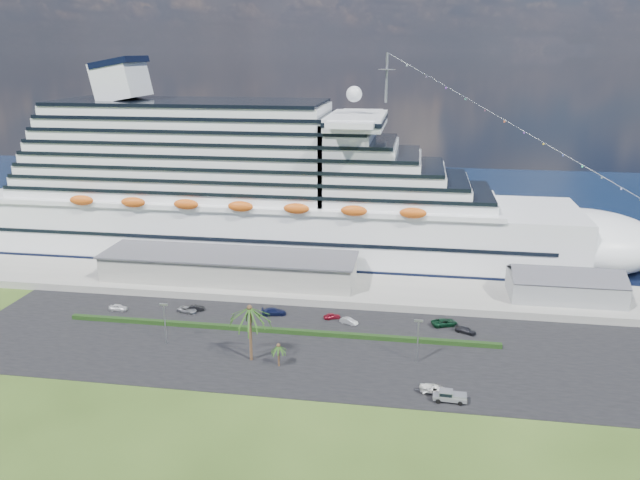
% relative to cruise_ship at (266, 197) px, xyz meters
% --- Properties ---
extents(ground, '(420.00, 420.00, 0.00)m').
position_rel_cruise_ship_xyz_m(ground, '(21.53, -64.00, -16.69)').
color(ground, '#2D4416').
rests_on(ground, ground).
extents(asphalt_lot, '(140.00, 38.00, 0.12)m').
position_rel_cruise_ship_xyz_m(asphalt_lot, '(21.53, -53.00, -16.63)').
color(asphalt_lot, black).
rests_on(asphalt_lot, ground).
extents(wharf, '(240.00, 20.00, 1.80)m').
position_rel_cruise_ship_xyz_m(wharf, '(21.53, -24.00, -15.79)').
color(wharf, gray).
rests_on(wharf, ground).
extents(water, '(420.00, 160.00, 0.02)m').
position_rel_cruise_ship_xyz_m(water, '(21.53, 66.00, -16.68)').
color(water, black).
rests_on(water, ground).
extents(cruise_ship, '(191.00, 38.00, 54.00)m').
position_rel_cruise_ship_xyz_m(cruise_ship, '(0.00, 0.00, 0.00)').
color(cruise_ship, silver).
rests_on(cruise_ship, ground).
extents(terminal_building, '(61.00, 15.00, 6.30)m').
position_rel_cruise_ship_xyz_m(terminal_building, '(-3.47, -24.00, -11.68)').
color(terminal_building, gray).
rests_on(terminal_building, wharf).
extents(port_shed, '(24.00, 12.31, 7.37)m').
position_rel_cruise_ship_xyz_m(port_shed, '(73.53, -24.00, -12.30)').
color(port_shed, gray).
rests_on(port_shed, wharf).
extents(hedge, '(88.00, 1.10, 0.90)m').
position_rel_cruise_ship_xyz_m(hedge, '(13.53, -48.00, -16.12)').
color(hedge, black).
rests_on(hedge, asphalt_lot).
extents(lamp_post_left, '(1.60, 0.35, 8.27)m').
position_rel_cruise_ship_xyz_m(lamp_post_left, '(-6.47, -56.00, -11.35)').
color(lamp_post_left, gray).
rests_on(lamp_post_left, asphalt_lot).
extents(lamp_post_right, '(1.60, 0.35, 8.27)m').
position_rel_cruise_ship_xyz_m(lamp_post_right, '(41.53, -56.00, -11.35)').
color(lamp_post_right, gray).
rests_on(lamp_post_right, asphalt_lot).
extents(palm_tall, '(8.82, 8.82, 11.13)m').
position_rel_cruise_ship_xyz_m(palm_tall, '(11.53, -60.00, -7.49)').
color(palm_tall, '#47301E').
rests_on(palm_tall, ground).
extents(palm_short, '(3.53, 3.53, 4.56)m').
position_rel_cruise_ship_xyz_m(palm_short, '(17.03, -61.50, -13.03)').
color(palm_short, '#47301E').
rests_on(palm_short, ground).
extents(parked_car_0, '(4.04, 1.66, 1.37)m').
position_rel_cruise_ship_xyz_m(parked_car_0, '(-23.03, -42.45, -15.89)').
color(parked_car_0, white).
rests_on(parked_car_0, asphalt_lot).
extents(parked_car_1, '(4.05, 2.32, 1.26)m').
position_rel_cruise_ship_xyz_m(parked_car_1, '(-6.28, -40.08, -15.94)').
color(parked_car_1, black).
rests_on(parked_car_1, asphalt_lot).
extents(parked_car_2, '(4.78, 3.17, 1.22)m').
position_rel_cruise_ship_xyz_m(parked_car_2, '(-7.79, -41.21, -15.97)').
color(parked_car_2, gray).
rests_on(parked_car_2, asphalt_lot).
extents(parked_car_3, '(5.53, 3.12, 1.51)m').
position_rel_cruise_ship_xyz_m(parked_car_3, '(11.04, -39.54, -15.82)').
color(parked_car_3, '#10163A').
rests_on(parked_car_3, asphalt_lot).
extents(parked_car_4, '(3.88, 2.76, 1.23)m').
position_rel_cruise_ship_xyz_m(parked_car_4, '(23.66, -39.63, -15.96)').
color(parked_car_4, maroon).
rests_on(parked_car_4, asphalt_lot).
extents(parked_car_5, '(4.03, 2.78, 1.26)m').
position_rel_cruise_ship_xyz_m(parked_car_5, '(27.45, -41.66, -15.95)').
color(parked_car_5, '#9C9EA3').
rests_on(parked_car_5, asphalt_lot).
extents(parked_car_6, '(5.93, 4.21, 1.50)m').
position_rel_cruise_ship_xyz_m(parked_car_6, '(47.04, -39.48, -15.82)').
color(parked_car_6, black).
rests_on(parked_car_6, asphalt_lot).
extents(parked_car_7, '(4.66, 3.40, 1.25)m').
position_rel_cruise_ship_xyz_m(parked_car_7, '(51.10, -42.30, -15.95)').
color(parked_car_7, black).
rests_on(parked_car_7, asphalt_lot).
extents(pickup_truck, '(5.49, 2.23, 1.91)m').
position_rel_cruise_ship_xyz_m(pickup_truck, '(46.79, -68.82, -15.53)').
color(pickup_truck, black).
rests_on(pickup_truck, asphalt_lot).
extents(boat_trailer, '(5.69, 4.11, 1.58)m').
position_rel_cruise_ship_xyz_m(boat_trailer, '(44.42, -66.97, -15.52)').
color(boat_trailer, gray).
rests_on(boat_trailer, asphalt_lot).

